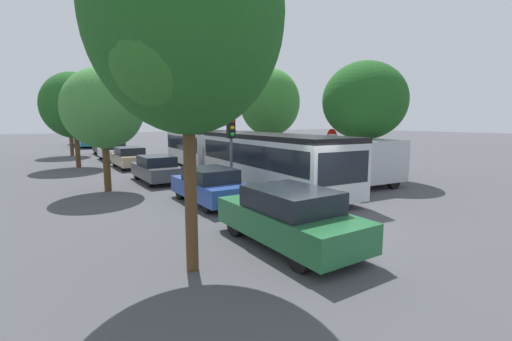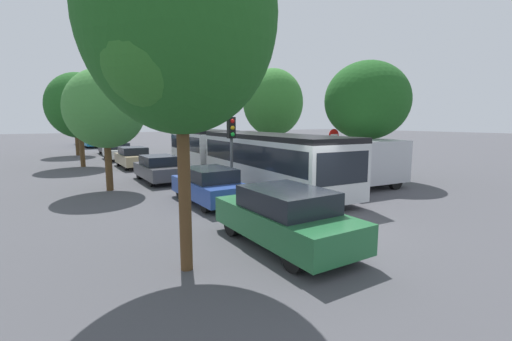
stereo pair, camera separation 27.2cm
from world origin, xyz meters
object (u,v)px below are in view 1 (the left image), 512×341
object	(u,v)px
tree_left_mid	(102,111)
tree_right_mid	(270,103)
direction_sign_post	(354,133)
queued_car_graphite	(156,169)
queued_car_tan	(130,157)
white_van	(359,163)
tree_left_distant	(69,106)
city_bus_rear	(85,135)
tree_right_far	(200,104)
queued_car_black	(105,147)
articulated_bus	(234,152)
queued_car_white	(113,151)
tree_left_far	(74,107)
queued_car_green	(289,217)
tree_right_near	(364,101)
tree_left_near	(183,19)
traffic_light	(231,138)
no_entry_sign	(331,146)
queued_car_blue	(210,185)

from	to	relation	value
tree_left_mid	tree_right_mid	size ratio (longest dim) A/B	0.78
direction_sign_post	queued_car_graphite	bearing A→B (deg)	-24.78
queued_car_tan	white_van	size ratio (longest dim) A/B	0.81
white_van	tree_left_distant	distance (m)	27.65
city_bus_rear	queued_car_tan	xyz separation A→B (m)	(-0.05, -25.49, -0.66)
queued_car_graphite	tree_right_far	xyz separation A→B (m)	(9.59, 16.07, 4.35)
tree_left_mid	queued_car_black	bearing A→B (deg)	80.98
articulated_bus	tree_right_mid	world-z (taller)	tree_right_mid
queued_car_white	tree_left_far	distance (m)	5.68
queued_car_tan	queued_car_white	distance (m)	5.74
queued_car_graphite	tree_left_distant	distance (m)	18.97
articulated_bus	queued_car_tan	xyz separation A→B (m)	(-4.01, 7.69, -0.79)
queued_car_green	direction_sign_post	distance (m)	11.38
articulated_bus	tree_left_far	size ratio (longest dim) A/B	2.72
tree_left_far	tree_right_near	size ratio (longest dim) A/B	1.02
tree_left_near	tree_left_mid	xyz separation A→B (m)	(0.04, 10.31, -1.49)
articulated_bus	queued_car_green	bearing A→B (deg)	-18.32
city_bus_rear	tree_right_near	world-z (taller)	tree_right_near
white_van	tree_right_near	distance (m)	4.29
tree_right_near	tree_right_far	distance (m)	21.35
white_van	tree_right_mid	world-z (taller)	tree_right_mid
city_bus_rear	tree_right_near	xyz separation A→B (m)	(9.86, -37.33, 2.93)
traffic_light	tree_right_near	bearing A→B (deg)	94.42
queued_car_tan	no_entry_sign	size ratio (longest dim) A/B	1.48
city_bus_rear	tree_right_mid	size ratio (longest dim) A/B	1.56
queued_car_blue	no_entry_sign	size ratio (longest dim) A/B	1.44
city_bus_rear	tree_right_mid	distance (m)	30.21
queued_car_green	traffic_light	size ratio (longest dim) A/B	1.29
queued_car_tan	white_van	bearing A→B (deg)	-151.34
no_entry_sign	tree_left_near	size ratio (longest dim) A/B	0.37
queued_car_black	tree_right_mid	world-z (taller)	tree_right_mid
tree_left_mid	tree_left_far	xyz separation A→B (m)	(-0.26, 10.05, 0.49)
tree_left_distant	tree_right_mid	world-z (taller)	tree_right_mid
queued_car_white	tree_right_mid	xyz separation A→B (m)	(9.90, -8.66, 3.89)
tree_left_near	no_entry_sign	bearing A→B (deg)	31.64
tree_right_near	tree_right_far	xyz separation A→B (m)	(-0.41, 21.34, 0.74)
tree_left_near	tree_left_distant	world-z (taller)	tree_left_near
direction_sign_post	tree_left_far	world-z (taller)	tree_left_far
queued_car_graphite	tree_right_mid	bearing A→B (deg)	-69.98
no_entry_sign	tree_right_near	distance (m)	3.13
queued_car_graphite	tree_right_near	size ratio (longest dim) A/B	0.63
tree_left_near	tree_left_far	world-z (taller)	tree_left_near
articulated_bus	queued_car_black	xyz separation A→B (m)	(-3.73, 19.10, -0.78)
queued_car_tan	queued_car_graphite	bearing A→B (deg)	179.00
articulated_bus	tree_right_mid	bearing A→B (deg)	132.49
white_van	tree_right_mid	size ratio (longest dim) A/B	0.72
traffic_light	tree_left_distant	size ratio (longest dim) A/B	0.48
queued_car_tan	tree_left_near	size ratio (longest dim) A/B	0.54
articulated_bus	city_bus_rear	distance (m)	33.41
tree_right_far	city_bus_rear	bearing A→B (deg)	120.59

